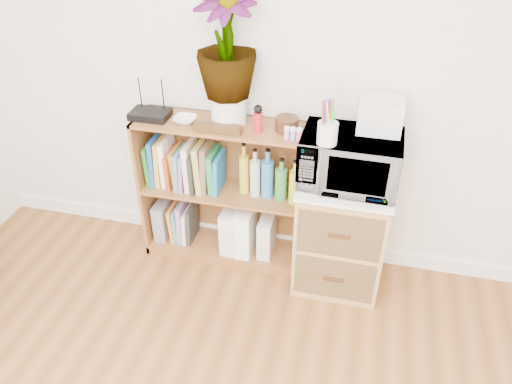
% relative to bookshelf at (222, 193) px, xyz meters
% --- Properties ---
extents(skirting_board, '(4.00, 0.02, 0.10)m').
position_rel_bookshelf_xyz_m(skirting_board, '(0.35, 0.14, -0.42)').
color(skirting_board, white).
rests_on(skirting_board, ground).
extents(bookshelf, '(1.00, 0.30, 0.95)m').
position_rel_bookshelf_xyz_m(bookshelf, '(0.00, 0.00, 0.00)').
color(bookshelf, brown).
rests_on(bookshelf, ground).
extents(wicker_unit, '(0.50, 0.45, 0.70)m').
position_rel_bookshelf_xyz_m(wicker_unit, '(0.75, -0.08, -0.12)').
color(wicker_unit, '#9E7542').
rests_on(wicker_unit, ground).
extents(microwave, '(0.53, 0.36, 0.29)m').
position_rel_bookshelf_xyz_m(microwave, '(0.75, -0.08, 0.39)').
color(microwave, white).
rests_on(microwave, wicker_unit).
extents(pen_cup, '(0.10, 0.10, 0.11)m').
position_rel_bookshelf_xyz_m(pen_cup, '(0.63, -0.20, 0.59)').
color(pen_cup, white).
rests_on(pen_cup, microwave).
extents(small_appliance, '(0.22, 0.19, 0.18)m').
position_rel_bookshelf_xyz_m(small_appliance, '(0.88, 0.01, 0.62)').
color(small_appliance, silver).
rests_on(small_appliance, microwave).
extents(router, '(0.22, 0.15, 0.04)m').
position_rel_bookshelf_xyz_m(router, '(-0.41, -0.02, 0.50)').
color(router, black).
rests_on(router, bookshelf).
extents(white_bowl, '(0.13, 0.13, 0.03)m').
position_rel_bookshelf_xyz_m(white_bowl, '(-0.19, -0.03, 0.49)').
color(white_bowl, white).
rests_on(white_bowl, bookshelf).
extents(plant_pot, '(0.20, 0.20, 0.17)m').
position_rel_bookshelf_xyz_m(plant_pot, '(0.05, 0.02, 0.56)').
color(plant_pot, silver).
rests_on(plant_pot, bookshelf).
extents(potted_plant, '(0.33, 0.33, 0.59)m').
position_rel_bookshelf_xyz_m(potted_plant, '(0.05, 0.02, 0.94)').
color(potted_plant, '#2B6829').
rests_on(potted_plant, plant_pot).
extents(trinket_box, '(0.27, 0.07, 0.04)m').
position_rel_bookshelf_xyz_m(trinket_box, '(0.02, -0.10, 0.50)').
color(trinket_box, '#351F0E').
rests_on(trinket_box, bookshelf).
extents(kokeshi_doll, '(0.05, 0.05, 0.11)m').
position_rel_bookshelf_xyz_m(kokeshi_doll, '(0.24, -0.04, 0.53)').
color(kokeshi_doll, '#B11524').
rests_on(kokeshi_doll, bookshelf).
extents(wooden_bowl, '(0.13, 0.13, 0.08)m').
position_rel_bookshelf_xyz_m(wooden_bowl, '(0.39, 0.01, 0.51)').
color(wooden_bowl, '#341B0E').
rests_on(wooden_bowl, bookshelf).
extents(paint_jars, '(0.10, 0.04, 0.05)m').
position_rel_bookshelf_xyz_m(paint_jars, '(0.44, -0.09, 0.50)').
color(paint_jars, pink).
rests_on(paint_jars, bookshelf).
extents(file_box, '(0.08, 0.21, 0.26)m').
position_rel_bookshelf_xyz_m(file_box, '(-0.42, 0.00, -0.27)').
color(file_box, slate).
rests_on(file_box, bookshelf).
extents(magazine_holder_left, '(0.09, 0.24, 0.30)m').
position_rel_bookshelf_xyz_m(magazine_holder_left, '(0.05, -0.01, -0.26)').
color(magazine_holder_left, silver).
rests_on(magazine_holder_left, bookshelf).
extents(magazine_holder_mid, '(0.10, 0.26, 0.32)m').
position_rel_bookshelf_xyz_m(magazine_holder_mid, '(0.15, -0.01, -0.25)').
color(magazine_holder_mid, white).
rests_on(magazine_holder_mid, bookshelf).
extents(magazine_holder_right, '(0.08, 0.21, 0.27)m').
position_rel_bookshelf_xyz_m(magazine_holder_right, '(0.29, -0.01, -0.27)').
color(magazine_holder_right, silver).
rests_on(magazine_holder_right, bookshelf).
extents(cookbooks, '(0.47, 0.20, 0.31)m').
position_rel_bookshelf_xyz_m(cookbooks, '(-0.23, -0.00, 0.16)').
color(cookbooks, '#1B681F').
rests_on(cookbooks, bookshelf).
extents(liquor_bottles, '(0.45, 0.07, 0.32)m').
position_rel_bookshelf_xyz_m(liquor_bottles, '(0.33, 0.00, 0.17)').
color(liquor_bottles, gold).
rests_on(liquor_bottles, bookshelf).
extents(lower_books, '(0.16, 0.19, 0.28)m').
position_rel_bookshelf_xyz_m(lower_books, '(-0.28, 0.00, -0.28)').
color(lower_books, orange).
rests_on(lower_books, bookshelf).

